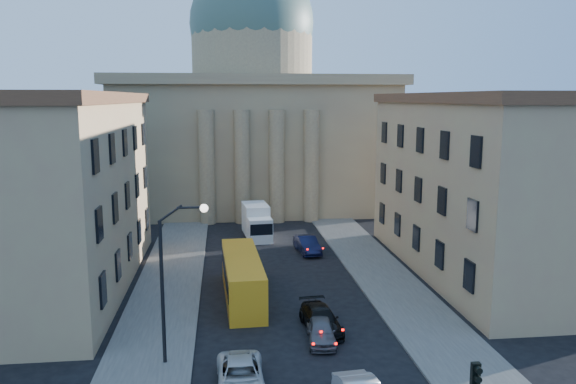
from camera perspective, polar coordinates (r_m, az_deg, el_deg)
name	(u,v)px	position (r m, az deg, el deg)	size (l,w,h in m)	color
sidewalk_left	(165,299)	(41.80, -12.41, -10.58)	(5.00, 60.00, 0.15)	#504E49
sidewalk_right	(395,290)	(43.46, 10.84, -9.74)	(5.00, 60.00, 0.15)	#504E49
church	(253,116)	(76.69, -3.57, 7.70)	(68.02, 28.76, 36.60)	#856B51
building_left	(51,191)	(45.46, -22.97, 0.08)	(11.60, 26.60, 14.70)	tan
building_right	(484,183)	(48.48, 19.32, 0.85)	(11.60, 26.60, 14.70)	tan
street_lamp	(172,270)	(30.56, -11.72, -7.80)	(2.62, 0.44, 8.83)	black
car_left_mid	(241,377)	(29.24, -4.83, -18.19)	(2.34, 5.07, 1.41)	silver
car_right_mid	(321,319)	(35.78, 3.35, -12.79)	(1.99, 4.89, 1.42)	black
car_right_far	(321,331)	(34.24, 3.38, -13.91)	(1.60, 3.99, 1.36)	#55545A
car_right_distant	(307,245)	(52.59, 1.96, -5.36)	(1.65, 4.73, 1.56)	black
city_bus	(242,276)	(40.91, -4.66, -8.51)	(2.92, 10.92, 3.05)	orange
box_truck	(257,222)	(58.22, -3.19, -3.09)	(2.91, 6.28, 3.35)	silver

